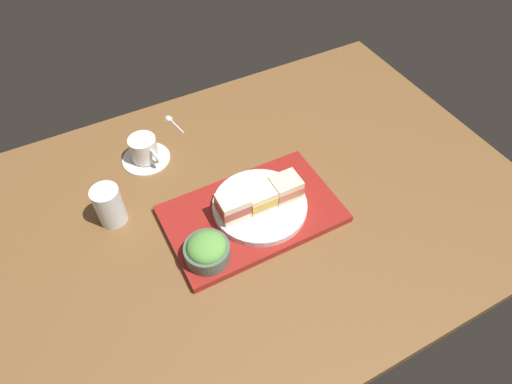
{
  "coord_description": "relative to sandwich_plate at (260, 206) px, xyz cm",
  "views": [
    {
      "loc": [
        -34.47,
        -64.85,
        89.87
      ],
      "look_at": [
        -0.53,
        -0.94,
        5.0
      ],
      "focal_mm": 31.37,
      "sensor_mm": 36.0,
      "label": 1
    }
  ],
  "objects": [
    {
      "name": "ground_plane",
      "position": [
        0.95,
        3.73,
        -4.3
      ],
      "size": [
        140.0,
        100.0,
        3.0
      ],
      "primitive_type": "cube",
      "color": "brown"
    },
    {
      "name": "salad_bowl",
      "position": [
        -17.33,
        -7.01,
        2.08
      ],
      "size": [
        10.54,
        10.54,
        6.47
      ],
      "color": "#4C6051",
      "rests_on": "serving_tray"
    },
    {
      "name": "sandwich_far",
      "position": [
        7.09,
        -0.27,
        3.56
      ],
      "size": [
        7.21,
        6.46,
        5.37
      ],
      "color": "beige",
      "rests_on": "sandwich_plate"
    },
    {
      "name": "drinking_glass",
      "position": [
        -33.21,
        15.46,
        2.55
      ],
      "size": [
        6.9,
        6.9,
        10.7
      ],
      "primitive_type": "cylinder",
      "color": "silver",
      "rests_on": "ground_plane"
    },
    {
      "name": "sandwich_near",
      "position": [
        -7.09,
        0.27,
        3.88
      ],
      "size": [
        7.45,
        6.22,
        6.01
      ],
      "color": "#EFE5C1",
      "rests_on": "sandwich_plate"
    },
    {
      "name": "teaspoon",
      "position": [
        -7.1,
        44.16,
        -2.45
      ],
      "size": [
        2.96,
        9.96,
        0.8
      ],
      "color": "silver",
      "rests_on": "ground_plane"
    },
    {
      "name": "coffee_cup",
      "position": [
        -19.13,
        31.74,
        0.53
      ],
      "size": [
        13.34,
        13.34,
        7.55
      ],
      "color": "white",
      "rests_on": "ground_plane"
    },
    {
      "name": "serving_tray",
      "position": [
        -2.21,
        -0.1,
        -1.84
      ],
      "size": [
        42.77,
        26.38,
        1.93
      ],
      "primitive_type": "cube",
      "color": "maroon",
      "rests_on": "ground_plane"
    },
    {
      "name": "sandwich_plate",
      "position": [
        0.0,
        0.0,
        0.0
      ],
      "size": [
        23.66,
        23.66,
        1.74
      ],
      "primitive_type": "cylinder",
      "color": "silver",
      "rests_on": "serving_tray"
    },
    {
      "name": "sandwich_middle",
      "position": [
        0.0,
        -0.0,
        3.41
      ],
      "size": [
        7.17,
        6.47,
        5.07
      ],
      "color": "#EFE5C1",
      "rests_on": "sandwich_plate"
    }
  ]
}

